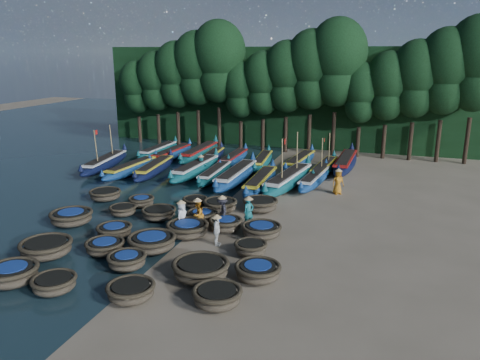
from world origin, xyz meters
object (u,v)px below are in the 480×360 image
(coracle_2, at_px, (54,283))
(long_boat_4, at_px, (215,173))
(long_boat_0, at_px, (105,163))
(coracle_12, at_px, (152,242))
(coracle_9, at_px, (258,271))
(coracle_13, at_px, (187,229))
(coracle_3, at_px, (131,291))
(coracle_20, at_px, (105,194))
(coracle_23, at_px, (220,205))
(long_boat_17, at_px, (345,163))
(coracle_6, at_px, (105,246))
(long_boat_1, at_px, (132,168))
(long_boat_10, at_px, (171,154))
(long_boat_12, at_px, (211,157))
(long_boat_13, at_px, (234,159))
(coracle_14, at_px, (251,248))
(fisherman_3, at_px, (222,211))
(fisherman_1, at_px, (249,210))
(fisherman_0, at_px, (182,215))
(coracle_22, at_px, (195,202))
(coracle_8, at_px, (201,269))
(long_boat_16, at_px, (324,168))
(coracle_16, at_px, (159,213))
(long_boat_6, at_px, (261,182))
(coracle_5, at_px, (46,248))
(long_boat_3, at_px, (196,168))
(coracle_19, at_px, (261,230))
(coracle_4, at_px, (217,296))
(fisherman_6, at_px, (338,181))
(coracle_24, at_px, (260,204))
(coracle_1, at_px, (12,274))
(long_boat_14, at_px, (262,161))
(coracle_7, at_px, (127,260))
(long_boat_15, at_px, (300,161))
(coracle_17, at_px, (202,216))
(long_boat_8, at_px, (314,179))
(fisherman_5, at_px, (201,165))
(coracle_11, at_px, (114,231))
(coracle_21, at_px, (141,201))
(fisherman_4, at_px, (217,230))
(long_boat_9, at_px, (158,151))
(long_boat_11, at_px, (200,152))
(coracle_10, at_px, (71,217))
(long_boat_7, at_px, (289,179))
(coracle_15, at_px, (123,210))
(coracle_18, at_px, (226,224))

(coracle_2, xyz_separation_m, long_boat_4, (-0.07, 18.39, 0.10))
(long_boat_0, bearing_deg, coracle_12, -57.15)
(coracle_9, distance_m, coracle_13, 6.07)
(coracle_3, height_order, coracle_20, coracle_20)
(coracle_23, relative_size, long_boat_17, 0.28)
(coracle_6, xyz_separation_m, long_boat_1, (-6.76, 13.79, 0.13))
(long_boat_10, distance_m, long_boat_12, 3.91)
(coracle_9, height_order, long_boat_13, long_boat_13)
(coracle_14, relative_size, fisherman_3, 0.99)
(fisherman_1, bearing_deg, fisherman_0, 162.68)
(long_boat_0, bearing_deg, coracle_22, -39.16)
(coracle_8, height_order, long_boat_16, long_boat_16)
(coracle_16, height_order, long_boat_6, long_boat_6)
(coracle_5, distance_m, long_boat_3, 16.32)
(coracle_19, bearing_deg, coracle_3, -111.79)
(coracle_4, height_order, fisherman_6, fisherman_6)
(coracle_24, height_order, long_boat_1, long_boat_1)
(coracle_19, bearing_deg, coracle_6, -146.53)
(coracle_2, xyz_separation_m, coracle_9, (7.64, 3.61, 0.04))
(coracle_1, distance_m, long_boat_14, 23.98)
(coracle_5, xyz_separation_m, coracle_7, (4.36, 0.08, -0.06))
(long_boat_0, height_order, long_boat_15, long_boat_0)
(coracle_3, distance_m, coracle_17, 8.92)
(fisherman_6, bearing_deg, long_boat_1, 147.50)
(long_boat_8, bearing_deg, coracle_3, -96.93)
(coracle_5, relative_size, coracle_14, 1.56)
(coracle_20, relative_size, fisherman_0, 1.13)
(coracle_14, bearing_deg, fisherman_6, 76.40)
(fisherman_3, xyz_separation_m, fisherman_5, (-5.61, 10.27, -0.10))
(long_boat_1, bearing_deg, coracle_23, -28.59)
(coracle_11, relative_size, coracle_21, 1.31)
(coracle_21, distance_m, coracle_23, 5.15)
(coracle_8, relative_size, long_boat_0, 0.35)
(long_boat_3, distance_m, long_boat_15, 9.00)
(coracle_24, xyz_separation_m, long_boat_0, (-15.24, 6.20, 0.11))
(coracle_7, bearing_deg, coracle_12, 86.70)
(long_boat_8, relative_size, fisherman_4, 4.17)
(coracle_22, xyz_separation_m, long_boat_9, (-9.34, 12.80, 0.14))
(coracle_8, relative_size, coracle_11, 1.34)
(coracle_20, distance_m, long_boat_12, 12.65)
(coracle_7, xyz_separation_m, long_boat_14, (0.57, 20.78, 0.08))
(coracle_22, distance_m, long_boat_3, 7.85)
(long_boat_11, relative_size, long_boat_15, 1.10)
(coracle_16, bearing_deg, long_boat_6, 63.62)
(coracle_5, distance_m, coracle_10, 4.33)
(long_boat_1, height_order, long_boat_7, long_boat_7)
(coracle_15, relative_size, coracle_21, 1.11)
(long_boat_11, relative_size, long_boat_17, 0.98)
(coracle_9, distance_m, coracle_21, 12.09)
(coracle_3, bearing_deg, coracle_18, 82.50)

